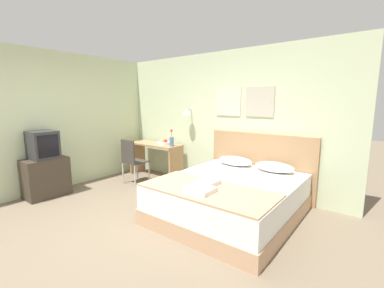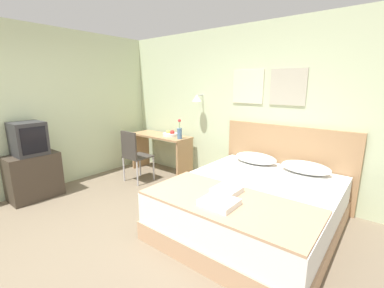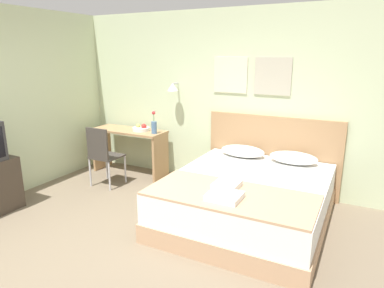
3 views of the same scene
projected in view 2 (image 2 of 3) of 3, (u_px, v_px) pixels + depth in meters
The scene contains 15 objects.
ground_plane at pixel (99, 253), 2.71m from camera, with size 24.00×24.00×0.00m, color #756651.
wall_back at pixel (230, 109), 4.39m from camera, with size 5.29×0.31×2.65m.
bed at pixel (252, 206), 3.13m from camera, with size 1.82×2.09×0.57m.
headboard at pixel (285, 163), 3.88m from camera, with size 1.94×0.06×1.14m.
pillow_left at pixel (256, 158), 3.89m from camera, with size 0.64×0.36×0.16m.
pillow_right at pixel (305, 167), 3.45m from camera, with size 0.64×0.36×0.16m.
throw_blanket at pixel (227, 201), 2.60m from camera, with size 1.76×0.84×0.02m.
folded_towel_near_foot at pixel (227, 190), 2.76m from camera, with size 0.26×0.29×0.06m.
folded_towel_mid_bed at pixel (219, 202), 2.48m from camera, with size 0.33×0.29×0.06m.
desk at pixel (161, 146), 5.10m from camera, with size 1.28×0.48×0.77m.
desk_chair at pixel (134, 153), 4.56m from camera, with size 0.42×0.42×0.94m.
fruit_bowl at pixel (170, 134), 4.92m from camera, with size 0.28×0.28×0.12m.
flower_vase at pixel (180, 132), 4.65m from camera, with size 0.09×0.09×0.36m.
tv_stand at pixel (34, 176), 3.97m from camera, with size 0.45×0.71×0.70m.
television at pixel (28, 139), 3.83m from camera, with size 0.44×0.42×0.50m.
Camera 2 is at (2.26, -1.24, 1.73)m, focal length 24.00 mm.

